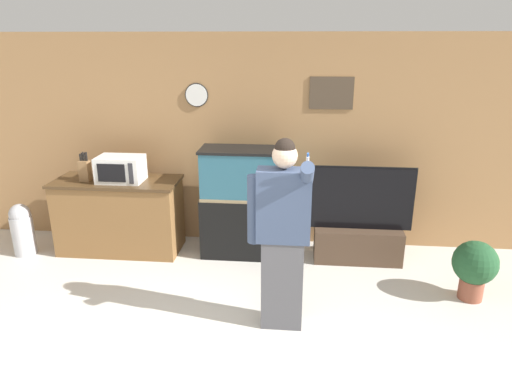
{
  "coord_description": "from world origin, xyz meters",
  "views": [
    {
      "loc": [
        0.6,
        -2.62,
        2.52
      ],
      "look_at": [
        0.19,
        1.73,
        1.05
      ],
      "focal_mm": 32.0,
      "sensor_mm": 36.0,
      "label": 1
    }
  ],
  "objects_px": {
    "tv_on_stand": "(358,233)",
    "aquarium_on_stand": "(242,203)",
    "knife_block": "(85,170)",
    "person_standing": "(282,234)",
    "counter_island": "(120,215)",
    "potted_plant": "(475,266)",
    "microwave": "(121,169)",
    "trash_bin": "(22,229)"
  },
  "relations": [
    {
      "from": "tv_on_stand",
      "to": "aquarium_on_stand",
      "type": "bearing_deg",
      "value": 178.1
    },
    {
      "from": "knife_block",
      "to": "aquarium_on_stand",
      "type": "bearing_deg",
      "value": 3.06
    },
    {
      "from": "person_standing",
      "to": "aquarium_on_stand",
      "type": "bearing_deg",
      "value": 110.3
    },
    {
      "from": "counter_island",
      "to": "aquarium_on_stand",
      "type": "relative_size",
      "value": 1.14
    },
    {
      "from": "person_standing",
      "to": "potted_plant",
      "type": "bearing_deg",
      "value": 18.12
    },
    {
      "from": "aquarium_on_stand",
      "to": "potted_plant",
      "type": "height_order",
      "value": "aquarium_on_stand"
    },
    {
      "from": "tv_on_stand",
      "to": "person_standing",
      "type": "xyz_separation_m",
      "value": [
        -0.85,
        -1.4,
        0.58
      ]
    },
    {
      "from": "tv_on_stand",
      "to": "potted_plant",
      "type": "xyz_separation_m",
      "value": [
        1.06,
        -0.78,
        0.03
      ]
    },
    {
      "from": "counter_island",
      "to": "microwave",
      "type": "relative_size",
      "value": 2.86
    },
    {
      "from": "counter_island",
      "to": "knife_block",
      "type": "relative_size",
      "value": 4.27
    },
    {
      "from": "microwave",
      "to": "person_standing",
      "type": "xyz_separation_m",
      "value": [
        1.96,
        -1.37,
        -0.15
      ]
    },
    {
      "from": "knife_block",
      "to": "aquarium_on_stand",
      "type": "xyz_separation_m",
      "value": [
        1.86,
        0.1,
        -0.38
      ]
    },
    {
      "from": "aquarium_on_stand",
      "to": "tv_on_stand",
      "type": "relative_size",
      "value": 1.08
    },
    {
      "from": "aquarium_on_stand",
      "to": "person_standing",
      "type": "relative_size",
      "value": 0.75
    },
    {
      "from": "counter_island",
      "to": "knife_block",
      "type": "xyz_separation_m",
      "value": [
        -0.35,
        -0.06,
        0.59
      ]
    },
    {
      "from": "person_standing",
      "to": "tv_on_stand",
      "type": "bearing_deg",
      "value": 58.74
    },
    {
      "from": "knife_block",
      "to": "tv_on_stand",
      "type": "distance_m",
      "value": 3.33
    },
    {
      "from": "counter_island",
      "to": "aquarium_on_stand",
      "type": "bearing_deg",
      "value": 1.58
    },
    {
      "from": "counter_island",
      "to": "potted_plant",
      "type": "xyz_separation_m",
      "value": [
        3.96,
        -0.78,
        -0.09
      ]
    },
    {
      "from": "potted_plant",
      "to": "aquarium_on_stand",
      "type": "bearing_deg",
      "value": 161.36
    },
    {
      "from": "aquarium_on_stand",
      "to": "person_standing",
      "type": "xyz_separation_m",
      "value": [
        0.54,
        -1.45,
        0.25
      ]
    },
    {
      "from": "microwave",
      "to": "knife_block",
      "type": "relative_size",
      "value": 1.49
    },
    {
      "from": "trash_bin",
      "to": "microwave",
      "type": "bearing_deg",
      "value": 8.97
    },
    {
      "from": "microwave",
      "to": "potted_plant",
      "type": "relative_size",
      "value": 0.84
    },
    {
      "from": "potted_plant",
      "to": "counter_island",
      "type": "bearing_deg",
      "value": 168.82
    },
    {
      "from": "microwave",
      "to": "aquarium_on_stand",
      "type": "relative_size",
      "value": 0.4
    },
    {
      "from": "counter_island",
      "to": "person_standing",
      "type": "xyz_separation_m",
      "value": [
        2.05,
        -1.41,
        0.46
      ]
    },
    {
      "from": "counter_island",
      "to": "knife_block",
      "type": "distance_m",
      "value": 0.68
    },
    {
      "from": "microwave",
      "to": "person_standing",
      "type": "bearing_deg",
      "value": -34.85
    },
    {
      "from": "knife_block",
      "to": "microwave",
      "type": "bearing_deg",
      "value": 2.53
    },
    {
      "from": "counter_island",
      "to": "person_standing",
      "type": "bearing_deg",
      "value": -34.46
    },
    {
      "from": "person_standing",
      "to": "trash_bin",
      "type": "xyz_separation_m",
      "value": [
        -3.2,
        1.17,
        -0.58
      ]
    },
    {
      "from": "microwave",
      "to": "tv_on_stand",
      "type": "bearing_deg",
      "value": 0.7
    },
    {
      "from": "potted_plant",
      "to": "microwave",
      "type": "bearing_deg",
      "value": 169.13
    },
    {
      "from": "microwave",
      "to": "counter_island",
      "type": "bearing_deg",
      "value": 155.66
    },
    {
      "from": "microwave",
      "to": "tv_on_stand",
      "type": "height_order",
      "value": "microwave"
    },
    {
      "from": "tv_on_stand",
      "to": "potted_plant",
      "type": "distance_m",
      "value": 1.31
    },
    {
      "from": "knife_block",
      "to": "trash_bin",
      "type": "relative_size",
      "value": 0.55
    },
    {
      "from": "knife_block",
      "to": "person_standing",
      "type": "bearing_deg",
      "value": -29.35
    },
    {
      "from": "counter_island",
      "to": "trash_bin",
      "type": "distance_m",
      "value": 1.18
    },
    {
      "from": "counter_island",
      "to": "trash_bin",
      "type": "relative_size",
      "value": 2.33
    },
    {
      "from": "counter_island",
      "to": "trash_bin",
      "type": "xyz_separation_m",
      "value": [
        -1.15,
        -0.23,
        -0.13
      ]
    }
  ]
}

